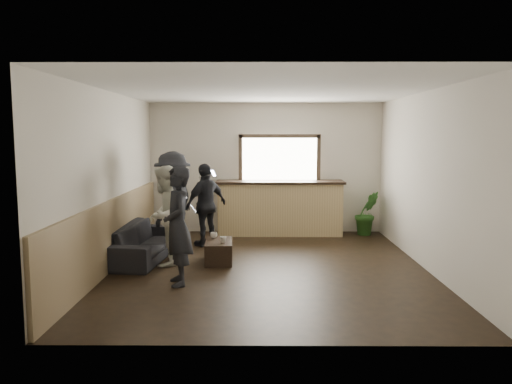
{
  "coord_description": "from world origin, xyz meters",
  "views": [
    {
      "loc": [
        -0.13,
        -7.82,
        2.11
      ],
      "look_at": [
        -0.19,
        0.4,
        1.17
      ],
      "focal_mm": 35.0,
      "sensor_mm": 36.0,
      "label": 1
    }
  ],
  "objects_px": {
    "potted_plant": "(367,213)",
    "person_a": "(178,226)",
    "cup_b": "(223,240)",
    "person_d": "(206,205)",
    "person_c": "(173,203)",
    "bar_counter": "(280,205)",
    "coffee_table": "(219,251)",
    "person_b": "(165,216)",
    "cup_a": "(214,235)",
    "sofa": "(143,242)"
  },
  "relations": [
    {
      "from": "potted_plant",
      "to": "person_c",
      "type": "distance_m",
      "value": 4.19
    },
    {
      "from": "cup_b",
      "to": "person_a",
      "type": "relative_size",
      "value": 0.06
    },
    {
      "from": "coffee_table",
      "to": "person_c",
      "type": "relative_size",
      "value": 0.44
    },
    {
      "from": "sofa",
      "to": "person_d",
      "type": "height_order",
      "value": "person_d"
    },
    {
      "from": "coffee_table",
      "to": "person_a",
      "type": "distance_m",
      "value": 1.51
    },
    {
      "from": "bar_counter",
      "to": "cup_b",
      "type": "bearing_deg",
      "value": -112.6
    },
    {
      "from": "person_b",
      "to": "bar_counter",
      "type": "bearing_deg",
      "value": 151.41
    },
    {
      "from": "bar_counter",
      "to": "cup_a",
      "type": "bearing_deg",
      "value": -119.89
    },
    {
      "from": "person_a",
      "to": "person_d",
      "type": "bearing_deg",
      "value": 159.84
    },
    {
      "from": "coffee_table",
      "to": "potted_plant",
      "type": "distance_m",
      "value": 3.75
    },
    {
      "from": "coffee_table",
      "to": "person_d",
      "type": "xyz_separation_m",
      "value": [
        -0.34,
        1.23,
        0.61
      ]
    },
    {
      "from": "cup_b",
      "to": "person_a",
      "type": "bearing_deg",
      "value": -115.88
    },
    {
      "from": "coffee_table",
      "to": "cup_b",
      "type": "relative_size",
      "value": 7.57
    },
    {
      "from": "person_c",
      "to": "cup_a",
      "type": "bearing_deg",
      "value": 75.95
    },
    {
      "from": "cup_a",
      "to": "person_b",
      "type": "xyz_separation_m",
      "value": [
        -0.76,
        -0.43,
        0.41
      ]
    },
    {
      "from": "bar_counter",
      "to": "sofa",
      "type": "relative_size",
      "value": 1.33
    },
    {
      "from": "cup_b",
      "to": "person_a",
      "type": "xyz_separation_m",
      "value": [
        -0.55,
        -1.14,
        0.44
      ]
    },
    {
      "from": "bar_counter",
      "to": "cup_b",
      "type": "xyz_separation_m",
      "value": [
        -1.03,
        -2.47,
        -0.24
      ]
    },
    {
      "from": "person_b",
      "to": "person_c",
      "type": "bearing_deg",
      "value": -170.8
    },
    {
      "from": "cup_a",
      "to": "person_c",
      "type": "xyz_separation_m",
      "value": [
        -0.76,
        0.39,
        0.51
      ]
    },
    {
      "from": "cup_b",
      "to": "sofa",
      "type": "bearing_deg",
      "value": 166.82
    },
    {
      "from": "potted_plant",
      "to": "person_b",
      "type": "distance_m",
      "value": 4.57
    },
    {
      "from": "bar_counter",
      "to": "person_a",
      "type": "bearing_deg",
      "value": -113.65
    },
    {
      "from": "bar_counter",
      "to": "person_d",
      "type": "relative_size",
      "value": 1.71
    },
    {
      "from": "bar_counter",
      "to": "sofa",
      "type": "height_order",
      "value": "bar_counter"
    },
    {
      "from": "person_b",
      "to": "person_c",
      "type": "height_order",
      "value": "person_c"
    },
    {
      "from": "bar_counter",
      "to": "coffee_table",
      "type": "relative_size",
      "value": 3.39
    },
    {
      "from": "sofa",
      "to": "cup_a",
      "type": "bearing_deg",
      "value": -82.59
    },
    {
      "from": "coffee_table",
      "to": "potted_plant",
      "type": "xyz_separation_m",
      "value": [
        2.96,
        2.28,
        0.29
      ]
    },
    {
      "from": "cup_a",
      "to": "potted_plant",
      "type": "xyz_separation_m",
      "value": [
        3.06,
        2.06,
        0.06
      ]
    },
    {
      "from": "potted_plant",
      "to": "person_c",
      "type": "height_order",
      "value": "person_c"
    },
    {
      "from": "person_d",
      "to": "person_c",
      "type": "bearing_deg",
      "value": 4.39
    },
    {
      "from": "coffee_table",
      "to": "cup_a",
      "type": "distance_m",
      "value": 0.33
    },
    {
      "from": "bar_counter",
      "to": "person_a",
      "type": "distance_m",
      "value": 3.95
    },
    {
      "from": "bar_counter",
      "to": "person_a",
      "type": "height_order",
      "value": "bar_counter"
    },
    {
      "from": "person_c",
      "to": "person_d",
      "type": "bearing_deg",
      "value": 152.95
    },
    {
      "from": "cup_a",
      "to": "cup_b",
      "type": "distance_m",
      "value": 0.4
    },
    {
      "from": "cup_b",
      "to": "cup_a",
      "type": "bearing_deg",
      "value": 117.36
    },
    {
      "from": "potted_plant",
      "to": "person_a",
      "type": "height_order",
      "value": "person_a"
    },
    {
      "from": "cup_a",
      "to": "person_d",
      "type": "distance_m",
      "value": 1.1
    },
    {
      "from": "coffee_table",
      "to": "person_c",
      "type": "bearing_deg",
      "value": 144.68
    },
    {
      "from": "person_c",
      "to": "coffee_table",
      "type": "bearing_deg",
      "value": 67.68
    },
    {
      "from": "cup_a",
      "to": "bar_counter",
      "type": "bearing_deg",
      "value": 60.11
    },
    {
      "from": "potted_plant",
      "to": "person_d",
      "type": "bearing_deg",
      "value": -162.31
    },
    {
      "from": "bar_counter",
      "to": "sofa",
      "type": "bearing_deg",
      "value": -138.43
    },
    {
      "from": "cup_b",
      "to": "person_b",
      "type": "distance_m",
      "value": 1.03
    },
    {
      "from": "cup_b",
      "to": "person_d",
      "type": "distance_m",
      "value": 1.48
    },
    {
      "from": "potted_plant",
      "to": "person_a",
      "type": "relative_size",
      "value": 0.55
    },
    {
      "from": "person_c",
      "to": "potted_plant",
      "type": "bearing_deg",
      "value": 126.66
    },
    {
      "from": "person_c",
      "to": "person_d",
      "type": "height_order",
      "value": "person_c"
    }
  ]
}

